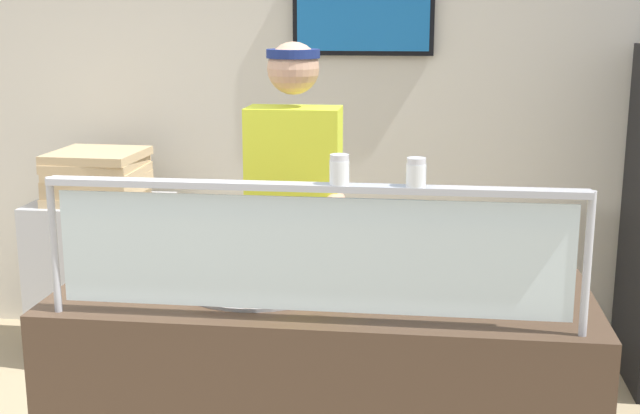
% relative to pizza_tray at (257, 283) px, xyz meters
% --- Properties ---
extents(shop_rear_unit, '(6.20, 0.13, 2.70)m').
position_rel_pizza_tray_xyz_m(shop_rear_unit, '(0.23, 2.04, 0.39)').
color(shop_rear_unit, silver).
rests_on(shop_rear_unit, ground).
extents(sneeze_guard, '(1.63, 0.06, 0.43)m').
position_rel_pizza_tray_xyz_m(sneeze_guard, '(0.23, -0.31, 0.26)').
color(sneeze_guard, '#B2B5BC').
rests_on(sneeze_guard, serving_counter).
extents(pizza_tray, '(0.50, 0.50, 0.04)m').
position_rel_pizza_tray_xyz_m(pizza_tray, '(0.00, 0.00, 0.00)').
color(pizza_tray, '#9EA0A8').
rests_on(pizza_tray, serving_counter).
extents(pizza_server, '(0.12, 0.29, 0.01)m').
position_rel_pizza_tray_xyz_m(pizza_server, '(0.02, -0.02, 0.02)').
color(pizza_server, '#ADAFB7').
rests_on(pizza_server, pizza_tray).
extents(parmesan_shaker, '(0.06, 0.06, 0.09)m').
position_rel_pizza_tray_xyz_m(parmesan_shaker, '(0.32, -0.31, 0.45)').
color(parmesan_shaker, white).
rests_on(parmesan_shaker, sneeze_guard).
extents(pepper_flake_shaker, '(0.06, 0.06, 0.08)m').
position_rel_pizza_tray_xyz_m(pepper_flake_shaker, '(0.54, -0.31, 0.45)').
color(pepper_flake_shaker, white).
rests_on(pepper_flake_shaker, sneeze_guard).
extents(worker_figure, '(0.41, 0.50, 1.76)m').
position_rel_pizza_tray_xyz_m(worker_figure, '(0.03, 0.65, 0.04)').
color(worker_figure, '#23232D').
rests_on(worker_figure, ground).
extents(prep_shelf, '(0.70, 0.55, 0.88)m').
position_rel_pizza_tray_xyz_m(prep_shelf, '(-1.18, 1.55, -0.52)').
color(prep_shelf, '#B7BABF').
rests_on(prep_shelf, ground).
extents(pizza_box_stack, '(0.48, 0.47, 0.27)m').
position_rel_pizza_tray_xyz_m(pizza_box_stack, '(-1.19, 1.55, 0.05)').
color(pizza_box_stack, tan).
rests_on(pizza_box_stack, prep_shelf).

